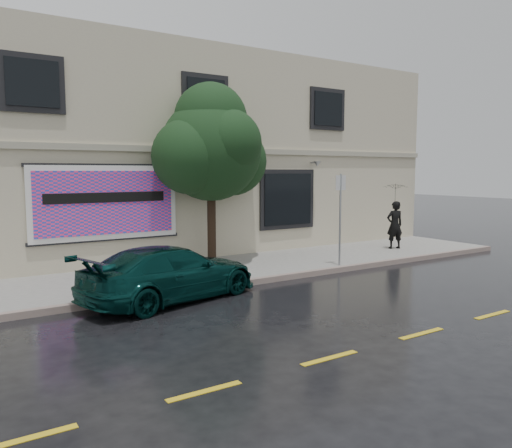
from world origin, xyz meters
TOP-DOWN VIEW (x-y plane):
  - ground at (0.00, 0.00)m, footprint 90.00×90.00m
  - sidewalk at (0.00, 3.25)m, footprint 20.00×3.50m
  - curb at (0.00, 1.50)m, footprint 20.00×0.18m
  - road_marking at (0.00, -3.50)m, footprint 19.00×0.12m
  - building at (0.00, 9.00)m, footprint 20.00×8.12m
  - billboard at (-3.20, 4.92)m, footprint 4.30×0.16m
  - car at (-2.86, 1.20)m, footprint 4.66×2.94m
  - pedestrian at (6.61, 3.04)m, footprint 0.72×0.58m
  - umbrella at (6.61, 3.04)m, footprint 1.20×1.20m
  - street_tree at (-0.22, 4.20)m, footprint 3.05×3.05m
  - sign_pole at (2.74, 1.70)m, footprint 0.33×0.07m

SIDE VIEW (x-z plane):
  - ground at x=0.00m, z-range 0.00..0.00m
  - road_marking at x=0.00m, z-range 0.00..0.01m
  - sidewalk at x=0.00m, z-range 0.00..0.15m
  - curb at x=0.00m, z-range -0.01..0.15m
  - car at x=-2.86m, z-range 0.00..1.26m
  - pedestrian at x=6.61m, z-range 0.15..1.87m
  - sign_pole at x=2.74m, z-range 0.41..3.13m
  - billboard at x=-3.20m, z-range 0.95..3.15m
  - umbrella at x=6.61m, z-range 1.87..2.56m
  - building at x=0.00m, z-range 0.00..7.00m
  - street_tree at x=-0.22m, z-range 1.08..6.03m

